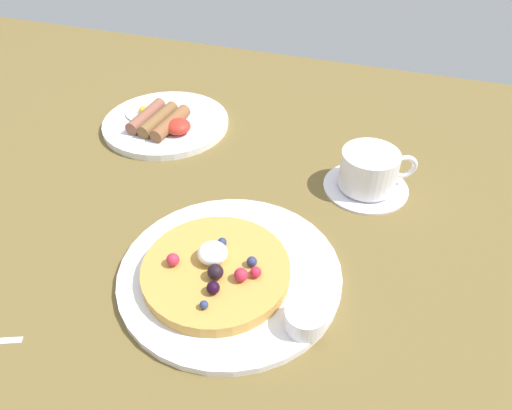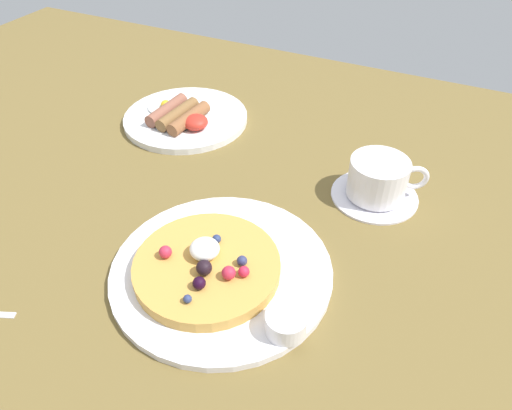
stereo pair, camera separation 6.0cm
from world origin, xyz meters
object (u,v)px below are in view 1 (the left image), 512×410
syrup_ramekin (305,319)px  coffee_saucer (366,186)px  pancake_plate (230,273)px  breakfast_plate (166,123)px  coffee_cup (370,169)px

syrup_ramekin → coffee_saucer: 28.68cm
pancake_plate → coffee_saucer: (13.44, 23.45, -0.16)cm
syrup_ramekin → breakfast_plate: bearing=134.9°
breakfast_plate → coffee_cup: coffee_cup is taller
syrup_ramekin → coffee_cup: size_ratio=0.41×
pancake_plate → coffee_cup: (13.57, 23.50, 3.18)cm
breakfast_plate → coffee_saucer: 38.38cm
breakfast_plate → coffee_saucer: (37.77, -6.86, -0.26)cm
pancake_plate → coffee_saucer: pancake_plate is taller
pancake_plate → breakfast_plate: (-24.33, 30.31, 0.10)cm
pancake_plate → coffee_saucer: size_ratio=2.15×
pancake_plate → breakfast_plate: size_ratio=1.22×
coffee_saucer → pancake_plate: bearing=-119.8°
pancake_plate → syrup_ramekin: size_ratio=5.99×
breakfast_plate → coffee_cup: 38.63cm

